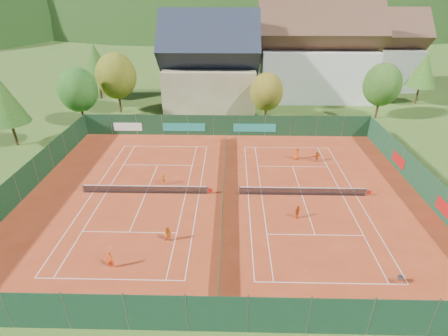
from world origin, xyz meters
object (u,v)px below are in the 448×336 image
Objects in this scene: player_left_far at (163,179)px; player_right_near at (297,212)px; player_left_near at (110,260)px; player_left_mid at (168,234)px; player_right_far_a at (297,153)px; player_right_far_b at (317,156)px; hotel_block_b at (376,55)px; chalet at (210,68)px; hotel_block_a at (316,57)px; ball_hopper at (400,278)px.

player_right_near is (13.30, -5.88, 0.05)m from player_left_far.
player_left_near is 1.08× the size of player_left_mid.
player_right_far_b is (2.36, -0.58, -0.10)m from player_right_far_a.
player_right_far_b reaches higher than player_right_near.
hotel_block_b is 12.62× the size of player_right_near.
player_left_mid reaches higher than player_right_near.
chalet reaches higher than player_left_near.
player_right_near is 12.51m from player_right_far_a.
chalet is 26.92m from player_right_far_b.
hotel_block_b is at bearing 29.74° from hotel_block_a.
player_right_far_b is (19.27, 18.54, -0.08)m from player_left_near.
player_left_mid reaches higher than player_right_far_b.
hotel_block_b is at bearing -137.29° from player_right_far_b.
hotel_block_b is 58.71m from ball_hopper.
hotel_block_b is 11.21× the size of player_left_near.
ball_hopper is 9.89m from player_right_near.
hotel_block_a is 29.28m from player_right_far_a.
hotel_block_b is 12.44× the size of player_right_far_b.
player_right_far_a is (11.73, -21.59, -5.83)m from chalet.
player_left_mid is at bearing 166.02° from ball_hopper.
chalet reaches higher than player_right_near.
player_right_far_a is (15.20, 6.48, 0.15)m from player_left_far.
ball_hopper is at bearing -95.83° from player_right_near.
chalet is 10.51× the size of player_left_near.
player_left_near reaches higher than player_right_far_b.
hotel_block_b is at bearing 56.45° from player_left_mid.
player_left_near is at bearing -117.38° from hotel_block_a.
hotel_block_b is (14.00, 8.00, -0.76)m from hotel_block_a.
player_left_mid reaches higher than ball_hopper.
hotel_block_a is at bearing -114.77° from player_right_far_a.
player_left_far is 0.81× the size of player_right_far_a.
player_right_far_b reaches higher than player_left_far.
player_right_near is (-6.00, 7.86, 0.13)m from ball_hopper.
player_right_near is (-9.18, -39.95, -6.70)m from hotel_block_a.
chalet reaches higher than ball_hopper.
player_left_mid is 9.68m from player_left_far.
chalet is at bearing -71.50° from player_right_far_a.
player_right_far_a is at bearing -120.87° from hotel_block_b.
player_left_near reaches higher than player_left_far.
chalet is at bearing -77.25° from player_right_far_b.
hotel_block_a is (19.00, 6.00, 0.76)m from chalet.
chalet is 19.94m from hotel_block_a.
player_left_near is (-24.19, -46.71, -6.61)m from hotel_block_a.
chalet reaches higher than player_right_far_a.
player_left_far is at bearing -123.41° from hotel_block_a.
player_left_mid is 21.79m from player_right_far_b.
hotel_block_b is 12.10× the size of player_left_mid.
player_right_near is 12.53m from player_right_far_b.
player_left_far is at bearing 86.39° from player_left_near.
player_right_far_a is at bearing 50.73° from player_left_mid.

